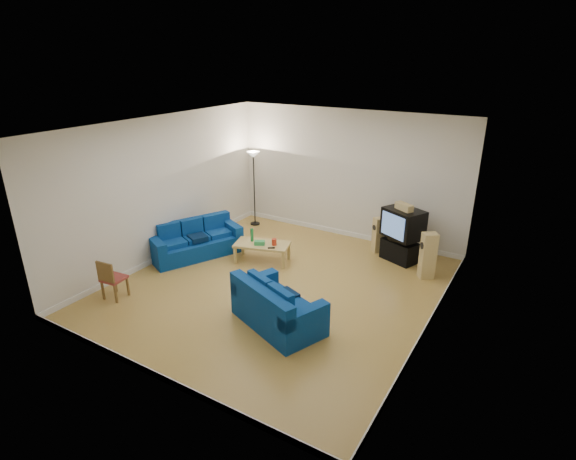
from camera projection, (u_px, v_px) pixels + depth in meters
The scene contains 16 objects.
room at pixel (277, 215), 8.53m from camera, with size 6.01×6.51×3.21m.
sofa_three_seat at pixel (195, 243), 10.46m from camera, with size 1.67×2.24×0.79m.
sofa_loveseat at pixel (276, 309), 7.70m from camera, with size 1.86×1.46×0.82m.
coffee_table at pixel (262, 246), 10.07m from camera, with size 1.33×0.93×0.44m.
bottle at pixel (252, 235), 10.11m from camera, with size 0.07×0.07×0.30m, color #197233.
tissue_box at pixel (260, 243), 9.96m from camera, with size 0.23×0.13×0.09m, color green.
red_canister at pixel (274, 242), 9.93m from camera, with size 0.11×0.11×0.15m, color red.
remote at pixel (271, 248), 9.79m from camera, with size 0.15×0.05×0.02m, color black.
tv_stand at pixel (399, 251), 10.16m from camera, with size 0.79×0.44×0.48m, color black.
av_receiver at pixel (401, 239), 10.05m from camera, with size 0.47×0.38×0.11m, color black.
television at pixel (403, 223), 9.90m from camera, with size 1.02×0.92×0.64m.
centre_speaker at pixel (404, 207), 9.72m from camera, with size 0.42×0.17×0.15m, color #D4BA72.
speaker_left at pixel (378, 235), 10.56m from camera, with size 0.31×0.32×0.85m.
speaker_right at pixel (428, 256), 9.29m from camera, with size 0.37×0.36×1.00m.
floor_lamp at pixel (254, 165), 11.81m from camera, with size 0.35×0.35×2.02m.
dining_chair at pixel (111, 278), 8.48m from camera, with size 0.43×0.43×0.82m.
Camera 1 is at (4.33, -6.77, 4.41)m, focal length 28.00 mm.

